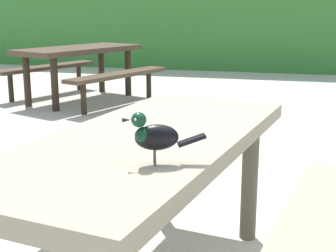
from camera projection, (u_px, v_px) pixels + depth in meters
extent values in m
cube|color=#387A33|center=(290.00, 11.00, 10.01)|extent=(28.00, 1.38, 2.39)
cube|color=gray|center=(148.00, 142.00, 2.08)|extent=(1.05, 1.90, 0.07)
cylinder|color=#635B4C|center=(162.00, 168.00, 2.90)|extent=(0.09, 0.09, 0.67)
cylinder|color=#635B4C|center=(250.00, 181.00, 2.68)|extent=(0.09, 0.09, 0.67)
cube|color=gray|center=(23.00, 183.00, 2.43)|extent=(0.56, 1.73, 0.05)
cylinder|color=#635B4C|center=(95.00, 183.00, 3.05)|extent=(0.07, 0.07, 0.39)
cube|color=gray|center=(312.00, 235.00, 1.87)|extent=(0.56, 1.73, 0.05)
cylinder|color=#635B4C|center=(328.00, 223.00, 2.49)|extent=(0.07, 0.07, 0.39)
ellipsoid|color=black|center=(157.00, 137.00, 1.65)|extent=(0.17, 0.12, 0.09)
ellipsoid|color=#0F3823|center=(145.00, 136.00, 1.65)|extent=(0.08, 0.08, 0.06)
sphere|color=#0F3823|center=(139.00, 120.00, 1.63)|extent=(0.05, 0.05, 0.05)
sphere|color=#EAE08C|center=(136.00, 120.00, 1.61)|extent=(0.01, 0.01, 0.01)
sphere|color=#EAE08C|center=(135.00, 117.00, 1.65)|extent=(0.01, 0.01, 0.01)
cone|color=black|center=(126.00, 120.00, 1.63)|extent=(0.03, 0.03, 0.02)
cube|color=black|center=(192.00, 140.00, 1.67)|extent=(0.11, 0.07, 0.04)
cylinder|color=#47423D|center=(155.00, 158.00, 1.65)|extent=(0.01, 0.01, 0.05)
cylinder|color=#47423D|center=(154.00, 155.00, 1.68)|extent=(0.01, 0.01, 0.05)
cube|color=#473828|center=(79.00, 50.00, 6.68)|extent=(1.35, 1.95, 0.07)
cylinder|color=#2E241A|center=(128.00, 73.00, 7.17)|extent=(0.09, 0.09, 0.67)
cylinder|color=#2E241A|center=(101.00, 70.00, 7.47)|extent=(0.09, 0.09, 0.67)
cylinder|color=#2E241A|center=(55.00, 85.00, 6.06)|extent=(0.09, 0.09, 0.67)
cylinder|color=#2E241A|center=(27.00, 81.00, 6.36)|extent=(0.09, 0.09, 0.67)
cube|color=#473828|center=(118.00, 75.00, 6.35)|extent=(0.87, 1.70, 0.05)
cylinder|color=#2E241A|center=(149.00, 85.00, 6.91)|extent=(0.07, 0.07, 0.39)
cylinder|color=#2E241A|center=(84.00, 99.00, 5.90)|extent=(0.07, 0.07, 0.39)
cube|color=#473828|center=(46.00, 67.00, 7.14)|extent=(0.87, 1.70, 0.05)
cylinder|color=#2E241A|center=(79.00, 77.00, 7.70)|extent=(0.07, 0.07, 0.39)
cylinder|color=#2E241A|center=(11.00, 88.00, 6.69)|extent=(0.07, 0.07, 0.39)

